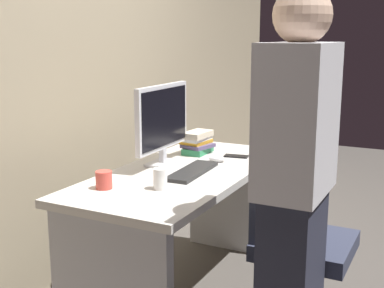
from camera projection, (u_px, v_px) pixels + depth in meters
The scene contains 11 objects.
wall_back at pixel (66, 27), 3.00m from camera, with size 6.40×0.10×3.00m, color tan.
desk at pixel (184, 208), 2.86m from camera, with size 1.53×0.70×0.73m.
office_chair at pixel (294, 249), 2.51m from camera, with size 0.52×0.52×0.94m.
person_at_desk at pixel (295, 195), 2.02m from camera, with size 0.40×0.24×1.64m.
monitor at pixel (163, 120), 2.87m from camera, with size 0.54×0.14×0.46m.
keyboard at pixel (192, 171), 2.74m from camera, with size 0.43×0.13×0.02m, color #262626.
mouse at pixel (217, 159), 2.99m from camera, with size 0.06×0.10×0.03m, color white.
cup_near_keyboard at pixel (160, 179), 2.45m from camera, with size 0.07×0.07×0.10m, color white.
cup_by_monitor at pixel (104, 180), 2.46m from camera, with size 0.08×0.08×0.09m, color #D84C3F.
book_stack at pixel (197, 142), 3.20m from camera, with size 0.22×0.20×0.14m.
cell_phone at pixel (236, 156), 3.11m from camera, with size 0.07×0.14×0.01m, color black.
Camera 1 is at (-2.40, -1.28, 1.46)m, focal length 48.00 mm.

